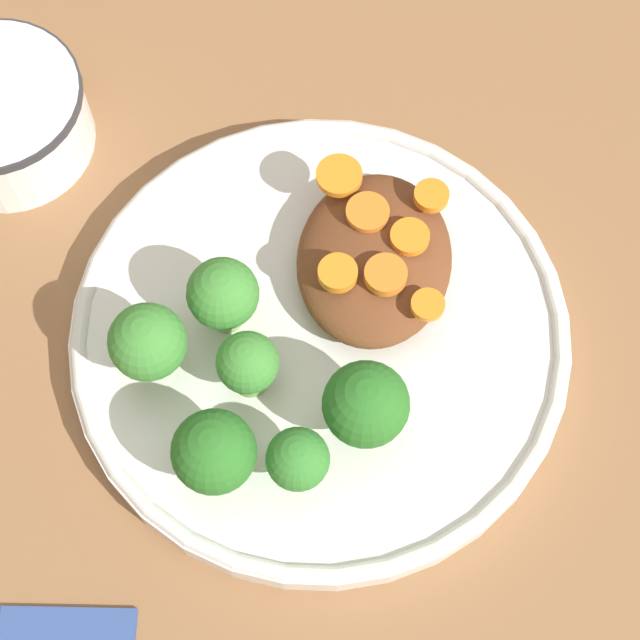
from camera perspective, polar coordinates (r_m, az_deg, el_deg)
name	(u,v)px	position (r m, az deg, el deg)	size (l,w,h in m)	color
ground_plane	(320,343)	(0.61, 0.00, -1.23)	(4.00, 4.00, 0.00)	#8C603D
plate	(320,335)	(0.60, 0.00, -0.80)	(0.28, 0.28, 0.02)	silver
dip_bowl	(0,114)	(0.68, -16.71, 10.48)	(0.11, 0.11, 0.05)	white
stew_mound	(374,259)	(0.59, 2.91, 3.27)	(0.11, 0.09, 0.03)	brown
broccoli_floret_0	(366,405)	(0.54, 2.46, -4.57)	(0.04, 0.04, 0.06)	#759E51
broccoli_floret_1	(298,460)	(0.54, -1.15, -7.50)	(0.03, 0.03, 0.05)	#7FA85B
broccoli_floret_2	(148,343)	(0.56, -9.17, -1.21)	(0.04, 0.04, 0.06)	#759E51
broccoli_floret_3	(224,288)	(0.57, -5.12, 1.70)	(0.04, 0.04, 0.05)	#7FA85B
broccoli_floret_4	(248,364)	(0.56, -3.88, -2.38)	(0.03, 0.03, 0.05)	#759E51
broccoli_floret_5	(214,453)	(0.54, -5.66, -7.07)	(0.04, 0.04, 0.06)	#7FA85B
carrot_slice_0	(368,212)	(0.59, 2.56, 5.77)	(0.02, 0.02, 0.00)	orange
carrot_slice_1	(338,273)	(0.57, 0.95, 2.52)	(0.02, 0.02, 0.01)	orange
carrot_slice_2	(431,196)	(0.59, 5.96, 6.61)	(0.02, 0.02, 0.01)	orange
carrot_slice_3	(428,305)	(0.57, 5.77, 0.82)	(0.02, 0.02, 0.00)	orange
carrot_slice_4	(386,275)	(0.57, 3.52, 2.42)	(0.02, 0.02, 0.01)	orange
carrot_slice_5	(333,175)	(0.60, 0.69, 7.75)	(0.03, 0.03, 0.00)	orange
carrot_slice_6	(410,237)	(0.58, 4.81, 4.44)	(0.02, 0.02, 0.01)	orange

